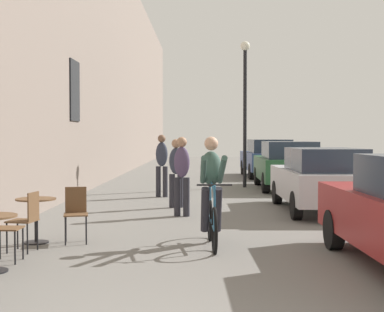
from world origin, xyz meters
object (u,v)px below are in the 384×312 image
cafe_chair_mid_toward_wall (2,224)px  cafe_chair_far_toward_street (76,210)px  cafe_table_far (36,211)px  cyclist_on_bicycle (212,194)px  pedestrian_mid (176,169)px  parked_car_fourth (268,158)px  cafe_chair_far_toward_wall (27,217)px  parked_car_second (321,179)px  pedestrian_near (182,172)px  parked_car_third (287,164)px  street_lamp (245,95)px  pedestrian_far (162,162)px

cafe_chair_mid_toward_wall → cafe_chair_far_toward_street: bearing=64.2°
cafe_table_far → cyclist_on_bicycle: 2.84m
pedestrian_mid → parked_car_fourth: pedestrian_mid is taller
pedestrian_mid → cafe_chair_far_toward_wall: bearing=-110.6°
parked_car_fourth → parked_car_second: bearing=-90.4°
pedestrian_near → pedestrian_mid: (-0.19, 1.48, -0.03)m
parked_car_third → pedestrian_near: bearing=-117.1°
parked_car_second → cafe_chair_mid_toward_wall: bearing=-136.2°
cyclist_on_bicycle → street_lamp: 10.39m
cafe_table_far → parked_car_third: (5.43, 9.32, 0.28)m
cafe_table_far → parked_car_fourth: (5.43, 14.77, 0.30)m
cyclist_on_bicycle → parked_car_third: bearing=74.5°
pedestrian_far → street_lamp: (2.58, 3.07, 2.11)m
pedestrian_near → parked_car_third: size_ratio=0.39×
street_lamp → cafe_chair_far_toward_wall: bearing=-110.7°
street_lamp → parked_car_second: size_ratio=1.19×
cafe_chair_far_toward_wall → cyclist_on_bicycle: bearing=12.2°
cafe_chair_far_toward_wall → pedestrian_mid: bearing=69.4°
pedestrian_near → parked_car_second: (3.13, 0.78, -0.21)m
cyclist_on_bicycle → pedestrian_near: 3.22m
cafe_chair_far_toward_street → parked_car_fourth: bearing=71.9°
cyclist_on_bicycle → street_lamp: street_lamp is taller
cafe_table_far → pedestrian_mid: (2.04, 4.54, 0.41)m
parked_car_third → pedestrian_mid: bearing=-125.3°
pedestrian_near → pedestrian_mid: 1.49m
parked_car_fourth → street_lamp: bearing=-105.4°
cafe_chair_mid_toward_wall → cafe_chair_far_toward_street: same height
cafe_table_far → cafe_chair_far_toward_wall: bearing=-83.8°
cyclist_on_bicycle → pedestrian_far: (-1.29, 6.99, 0.19)m
pedestrian_mid → street_lamp: size_ratio=0.34×
cafe_chair_far_toward_street → pedestrian_near: pedestrian_near is taller
parked_car_second → cafe_table_far: bearing=-144.4°
pedestrian_near → parked_car_third: pedestrian_near is taller
cafe_chair_mid_toward_wall → parked_car_third: (5.49, 10.68, 0.29)m
cyclist_on_bicycle → pedestrian_mid: 4.71m
cyclist_on_bicycle → street_lamp: bearing=82.7°
parked_car_second → parked_car_fourth: bearing=89.6°
pedestrian_near → parked_car_second: pedestrian_near is taller
pedestrian_mid → pedestrian_far: pedestrian_far is taller
cafe_chair_mid_toward_wall → cyclist_on_bicycle: size_ratio=0.51×
cafe_table_far → street_lamp: (4.10, 9.95, 2.59)m
cafe_chair_far_toward_wall → parked_car_second: 6.98m
parked_car_second → pedestrian_mid: bearing=168.2°
pedestrian_near → parked_car_fourth: bearing=74.7°
parked_car_fourth → pedestrian_far: bearing=-116.3°
cafe_chair_far_toward_wall → parked_car_second: bearing=40.7°
parked_car_second → parked_car_fourth: (0.07, 10.92, 0.07)m
cafe_chair_mid_toward_wall → parked_car_third: parked_car_third is taller
street_lamp → parked_car_fourth: bearing=74.6°
pedestrian_far → parked_car_fourth: size_ratio=0.39×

